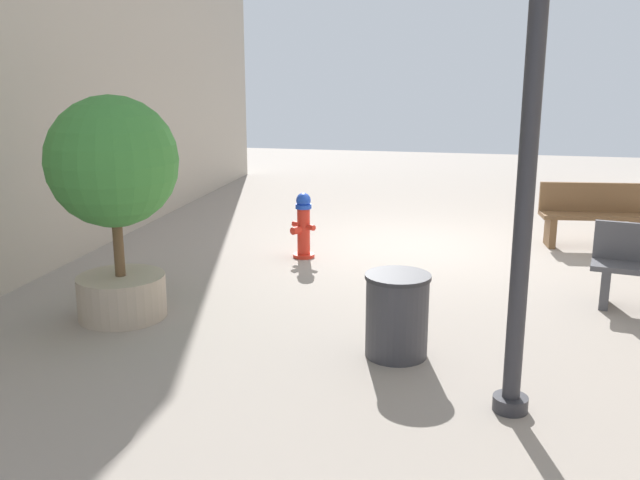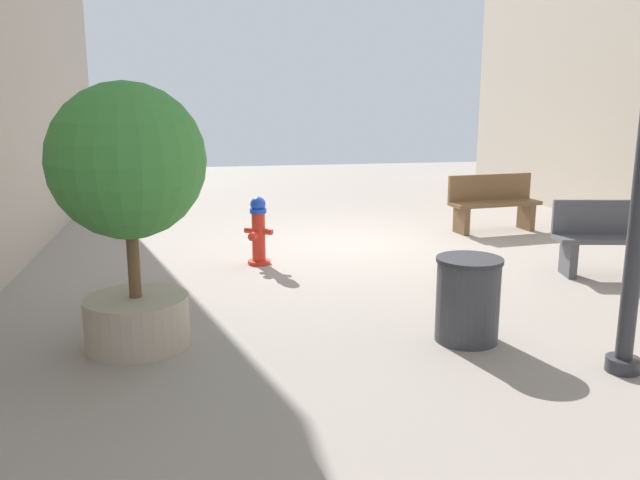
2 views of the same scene
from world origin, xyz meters
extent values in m
plane|color=gray|center=(0.00, 0.00, 0.00)|extent=(23.40, 23.40, 0.00)
cylinder|color=red|center=(1.59, 0.89, 0.03)|extent=(0.31, 0.31, 0.05)
cylinder|color=red|center=(1.59, 0.89, 0.38)|extent=(0.18, 0.18, 0.66)
cylinder|color=blue|center=(1.59, 0.89, 0.74)|extent=(0.23, 0.23, 0.06)
sphere|color=blue|center=(1.59, 0.89, 0.83)|extent=(0.21, 0.21, 0.21)
cylinder|color=red|center=(1.47, 0.96, 0.46)|extent=(0.15, 0.14, 0.08)
cylinder|color=red|center=(1.70, 0.82, 0.46)|extent=(0.15, 0.14, 0.08)
cylinder|color=red|center=(1.67, 1.02, 0.42)|extent=(0.16, 0.17, 0.11)
cube|color=brown|center=(-3.15, -0.63, 0.23)|extent=(0.14, 0.40, 0.45)
cube|color=brown|center=(-1.91, -0.49, 0.23)|extent=(0.14, 0.40, 0.45)
cube|color=brown|center=(-2.53, -0.56, 0.48)|extent=(1.59, 0.61, 0.06)
cube|color=brown|center=(-2.51, -0.75, 0.73)|extent=(1.55, 0.24, 0.44)
cube|color=#4C4C51|center=(-2.25, 2.20, 0.23)|extent=(0.17, 0.41, 0.45)
cylinder|color=tan|center=(2.97, 3.67, 0.23)|extent=(0.94, 0.94, 0.47)
cylinder|color=brown|center=(2.97, 3.67, 0.88)|extent=(0.11, 0.11, 0.82)
sphere|color=#3D8438|center=(2.97, 3.67, 1.70)|extent=(1.37, 1.37, 1.37)
cylinder|color=#2D2D33|center=(-1.07, 5.02, 0.06)|extent=(0.28, 0.28, 0.12)
cylinder|color=#2D2D33|center=(-1.07, 5.02, 1.95)|extent=(0.14, 0.14, 3.65)
cylinder|color=#38383D|center=(-0.07, 4.10, 0.38)|extent=(0.59, 0.59, 0.76)
cylinder|color=#2C2C30|center=(-0.07, 4.10, 0.78)|extent=(0.62, 0.62, 0.04)
camera|label=1|loc=(-0.65, 10.36, 2.70)|focal=39.66mm
camera|label=2|loc=(2.36, 9.59, 2.27)|focal=36.79mm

